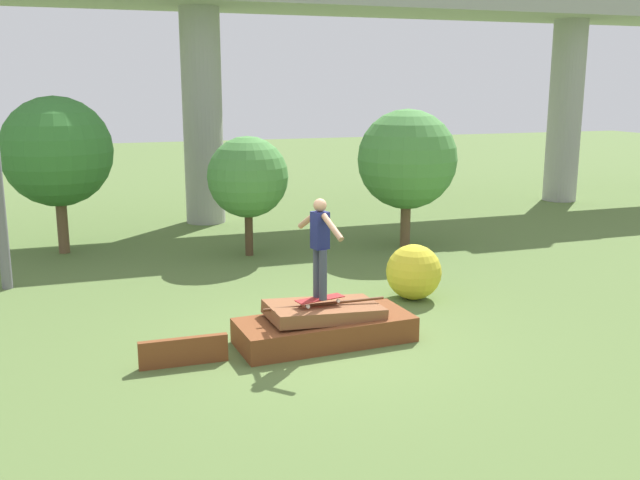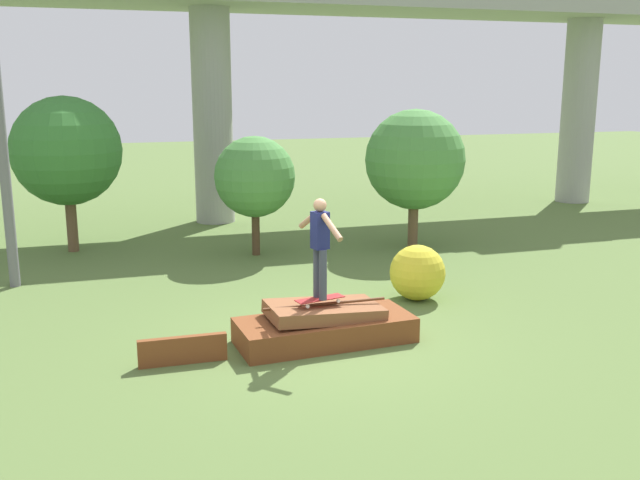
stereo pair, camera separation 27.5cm
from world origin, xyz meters
name	(u,v)px [view 2 (the right image)]	position (x,y,z in m)	size (l,w,h in m)	color
ground_plane	(325,342)	(0.00, 0.00, 0.00)	(80.00, 80.00, 0.00)	#567038
scrap_pile	(325,326)	(0.00, 0.01, 0.26)	(2.75, 1.24, 0.64)	brown
scrap_plank_loose	(183,350)	(-2.19, -0.23, 0.20)	(1.25, 0.12, 0.40)	brown
skateboard	(320,299)	(-0.10, -0.05, 0.71)	(0.79, 0.38, 0.09)	maroon
skater	(320,242)	(-0.10, -0.05, 1.60)	(0.35, 1.18, 1.52)	#383D4C
highway_overpass	(209,20)	(0.00, 10.32, 5.57)	(44.00, 3.24, 6.53)	#9E9E99
tree_behind_left	(66,151)	(-3.83, 7.59, 2.36)	(2.51, 2.51, 3.63)	brown
tree_behind_right	(415,160)	(4.05, 5.62, 2.12)	(2.38, 2.38, 3.31)	brown
tree_mid_back	(255,177)	(0.22, 5.93, 1.82)	(1.84, 1.84, 2.74)	#4C3823
bush_yellow_flowering	(417,273)	(2.29, 1.60, 0.51)	(1.02, 1.02, 1.02)	gold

